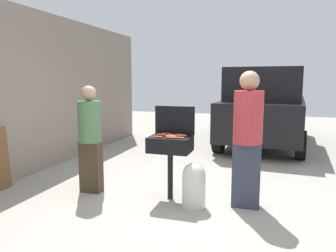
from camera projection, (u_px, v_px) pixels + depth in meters
ground_plane at (182, 200)px, 4.69m from camera, size 24.00×24.00×0.00m
house_wall_side at (43, 91)px, 6.35m from camera, size 0.24×8.00×3.01m
bbq_grill at (170, 146)px, 4.66m from camera, size 0.60×0.44×0.92m
grill_lid_open at (175, 120)px, 4.82m from camera, size 0.60×0.05×0.42m
hot_dog_0 at (170, 138)px, 4.47m from camera, size 0.13×0.04×0.03m
hot_dog_1 at (182, 136)px, 4.64m from camera, size 0.13×0.03×0.03m
hot_dog_2 at (161, 135)px, 4.74m from camera, size 0.13×0.03×0.03m
hot_dog_3 at (180, 135)px, 4.71m from camera, size 0.13×0.03×0.03m
hot_dog_4 at (170, 136)px, 4.60m from camera, size 0.13×0.04×0.03m
hot_dog_5 at (176, 136)px, 4.63m from camera, size 0.13×0.03×0.03m
hot_dog_6 at (171, 137)px, 4.55m from camera, size 0.13×0.03×0.03m
hot_dog_7 at (172, 135)px, 4.72m from camera, size 0.13×0.04×0.03m
hot_dog_8 at (166, 134)px, 4.79m from camera, size 0.13×0.03×0.03m
hot_dog_9 at (162, 135)px, 4.69m from camera, size 0.13×0.04×0.03m
hot_dog_10 at (179, 138)px, 4.47m from camera, size 0.13×0.03×0.03m
hot_dog_11 at (159, 137)px, 4.54m from camera, size 0.13×0.03×0.03m
propane_tank at (194, 184)px, 4.41m from camera, size 0.32×0.32×0.62m
person_left at (90, 135)px, 4.94m from camera, size 0.35×0.35×1.64m
person_right at (248, 135)px, 4.33m from camera, size 0.39×0.39×1.85m
parked_minivan at (265, 106)px, 8.64m from camera, size 2.29×4.53×2.02m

